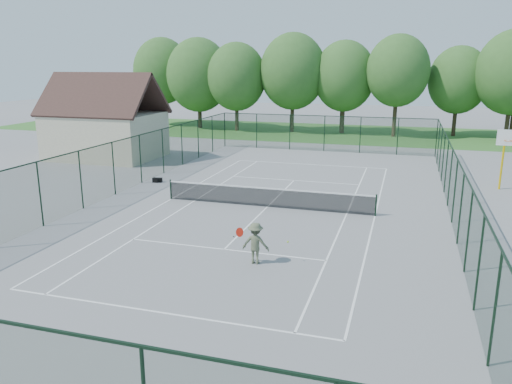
# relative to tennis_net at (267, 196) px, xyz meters

# --- Properties ---
(ground) EXTENTS (140.00, 140.00, 0.00)m
(ground) POSITION_rel_tennis_net_xyz_m (0.00, 0.00, -0.58)
(ground) COLOR gray
(ground) RESTS_ON ground
(grass_far) EXTENTS (80.00, 16.00, 0.01)m
(grass_far) POSITION_rel_tennis_net_xyz_m (0.00, 30.00, -0.57)
(grass_far) COLOR #3B762D
(grass_far) RESTS_ON ground
(court_lines) EXTENTS (11.05, 23.85, 0.01)m
(court_lines) POSITION_rel_tennis_net_xyz_m (0.00, 0.00, -0.57)
(court_lines) COLOR white
(court_lines) RESTS_ON ground
(tennis_net) EXTENTS (11.08, 0.08, 1.10)m
(tennis_net) POSITION_rel_tennis_net_xyz_m (0.00, 0.00, 0.00)
(tennis_net) COLOR black
(tennis_net) RESTS_ON ground
(fence_enclosure) EXTENTS (18.05, 36.05, 3.02)m
(fence_enclosure) POSITION_rel_tennis_net_xyz_m (0.00, 0.00, 0.98)
(fence_enclosure) COLOR #193620
(fence_enclosure) RESTS_ON ground
(utility_building) EXTENTS (8.60, 6.27, 6.63)m
(utility_building) POSITION_rel_tennis_net_xyz_m (-16.00, 10.00, 2.54)
(utility_building) COLOR beige
(utility_building) RESTS_ON ground
(tree_line_far) EXTENTS (39.40, 6.40, 9.70)m
(tree_line_far) POSITION_rel_tennis_net_xyz_m (0.00, 30.00, 5.42)
(tree_line_far) COLOR #3A2B1D
(tree_line_far) RESTS_ON ground
(basketball_goal) EXTENTS (1.20, 1.43, 3.65)m
(basketball_goal) POSITION_rel_tennis_net_xyz_m (12.18, 7.20, 1.99)
(basketball_goal) COLOR #E2B607
(basketball_goal) RESTS_ON ground
(sports_bag_a) EXTENTS (0.38, 0.23, 0.30)m
(sports_bag_a) POSITION_rel_tennis_net_xyz_m (-8.21, 3.34, -0.43)
(sports_bag_a) COLOR black
(sports_bag_a) RESTS_ON ground
(sports_bag_b) EXTENTS (0.40, 0.30, 0.28)m
(sports_bag_b) POSITION_rel_tennis_net_xyz_m (-8.02, 3.45, -0.43)
(sports_bag_b) COLOR black
(sports_bag_b) RESTS_ON ground
(tennis_player) EXTENTS (2.04, 0.82, 1.57)m
(tennis_player) POSITION_rel_tennis_net_xyz_m (1.61, -7.39, 0.21)
(tennis_player) COLOR #565E43
(tennis_player) RESTS_ON ground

